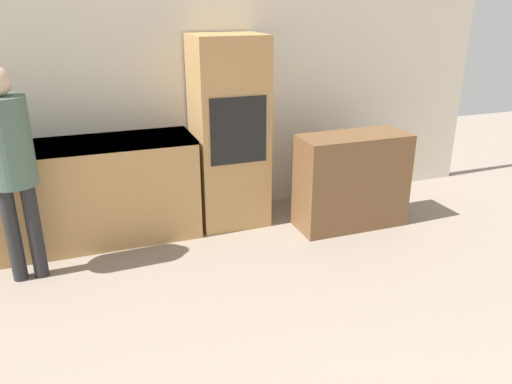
{
  "coord_description": "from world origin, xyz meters",
  "views": [
    {
      "loc": [
        -0.91,
        0.55,
        2.05
      ],
      "look_at": [
        -0.07,
        2.84,
        1.12
      ],
      "focal_mm": 35.0,
      "sensor_mm": 36.0,
      "label": 1
    }
  ],
  "objects": [
    {
      "name": "sideboard",
      "position": [
        1.48,
        4.43,
        0.45
      ],
      "size": [
        1.05,
        0.45,
        0.9
      ],
      "color": "brown",
      "rests_on": "ground_plane"
    },
    {
      "name": "oven_unit",
      "position": [
        0.42,
        4.93,
        0.89
      ],
      "size": [
        0.65,
        0.59,
        1.78
      ],
      "color": "tan",
      "rests_on": "ground_plane"
    },
    {
      "name": "wall_back",
      "position": [
        0.0,
        5.27,
        1.3
      ],
      "size": [
        6.76,
        0.05,
        2.6
      ],
      "color": "silver",
      "rests_on": "ground_plane"
    },
    {
      "name": "person_standing",
      "position": [
        -1.39,
        4.41,
        1.02
      ],
      "size": [
        0.34,
        0.34,
        1.64
      ],
      "color": "#262628",
      "rests_on": "ground_plane"
    },
    {
      "name": "kitchen_counter",
      "position": [
        -1.24,
        4.92,
        0.48
      ],
      "size": [
        2.59,
        0.6,
        0.92
      ],
      "color": "tan",
      "rests_on": "ground_plane"
    }
  ]
}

